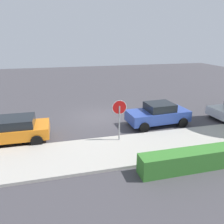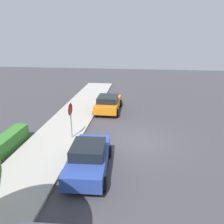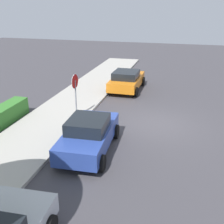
% 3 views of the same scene
% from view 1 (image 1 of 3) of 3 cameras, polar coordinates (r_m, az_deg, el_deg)
% --- Properties ---
extents(ground_plane, '(60.00, 60.00, 0.00)m').
position_cam_1_polar(ground_plane, '(16.05, -3.34, -1.32)').
color(ground_plane, '#423F44').
extents(sidewalk_curb, '(32.00, 3.19, 0.14)m').
position_cam_1_polar(sidewalk_curb, '(11.32, 1.97, -9.97)').
color(sidewalk_curb, '#B2ADA3').
rests_on(sidewalk_curb, ground_plane).
extents(stop_sign, '(0.78, 0.08, 2.42)m').
position_cam_1_polar(stop_sign, '(11.65, 1.93, -0.51)').
color(stop_sign, gray).
rests_on(stop_sign, ground_plane).
extents(parked_car_blue, '(4.13, 2.13, 1.50)m').
position_cam_1_polar(parked_car_blue, '(14.70, 11.93, -0.53)').
color(parked_car_blue, '#2D479E').
rests_on(parked_car_blue, ground_plane).
extents(parked_car_orange, '(4.06, 2.09, 1.40)m').
position_cam_1_polar(parked_car_orange, '(13.23, -24.59, -4.23)').
color(parked_car_orange, orange).
rests_on(parked_car_orange, ground_plane).
extents(front_yard_hedge, '(7.15, 0.81, 0.90)m').
position_cam_1_polar(front_yard_hedge, '(11.05, 25.16, -10.45)').
color(front_yard_hedge, '#387A2D').
rests_on(front_yard_hedge, ground_plane).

